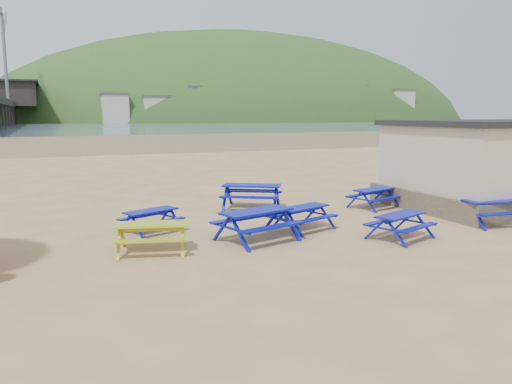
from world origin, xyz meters
name	(u,v)px	position (x,y,z in m)	size (l,w,h in m)	color
ground	(244,238)	(0.00, 0.00, 0.00)	(400.00, 400.00, 0.00)	tan
wet_sand	(87,141)	(0.00, 55.00, 0.00)	(400.00, 400.00, 0.00)	olive
sea	(60,124)	(0.00, 170.00, 0.01)	(400.00, 400.00, 0.00)	#495B68
picnic_table_blue_a	(151,221)	(-2.23, 1.68, 0.32)	(1.90, 1.74, 0.65)	#03149A
picnic_table_blue_b	(252,196)	(1.83, 3.92, 0.43)	(2.63, 2.49, 0.87)	#03149A
picnic_table_blue_c	(374,198)	(5.96, 2.30, 0.35)	(2.00, 1.78, 0.70)	#03149A
picnic_table_blue_d	(257,225)	(0.18, -0.45, 0.42)	(2.36, 2.10, 0.84)	#03149A
picnic_table_blue_e	(400,226)	(3.88, -1.76, 0.35)	(1.99, 1.80, 0.69)	#03149A
picnic_table_blue_f	(493,212)	(7.67, -1.42, 0.39)	(2.04, 1.74, 0.77)	#03149A
picnic_table_yellow	(152,238)	(-2.64, -0.46, 0.36)	(2.04, 1.80, 0.73)	#A0AC0E
amenity_block	(498,163)	(10.50, 1.00, 1.57)	(7.40, 5.40, 3.15)	#665B4C
pier	(2,108)	(-17.99, 178.23, 5.46)	(24.00, 220.00, 39.29)	black
headland_town	(244,140)	(90.00, 229.68, -9.91)	(264.00, 144.00, 108.00)	#2D4C1E
picnic_table_blue_g	(303,218)	(1.98, 0.26, 0.35)	(1.99, 1.80, 0.69)	#03149A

